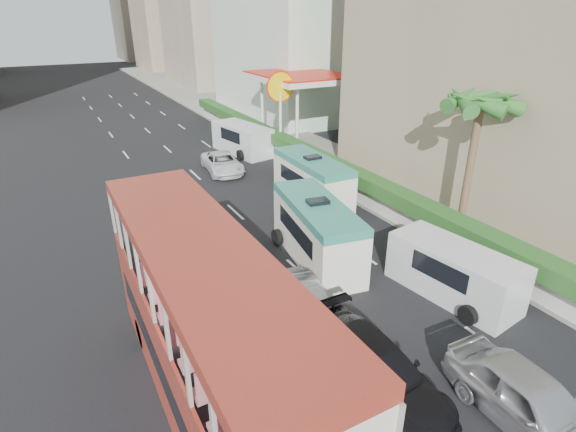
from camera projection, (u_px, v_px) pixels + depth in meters
ground_plane at (385, 338)px, 14.99m from camera, size 200.00×200.00×0.00m
double_decker_bus at (208, 333)px, 11.33m from camera, size 2.50×11.00×5.06m
car_silver_lane_a at (303, 317)px, 16.00m from camera, size 1.96×4.08×1.29m
car_silver_lane_b at (524, 424)px, 11.85m from camera, size 2.06×4.79×1.61m
car_black at (371, 391)px, 12.87m from camera, size 2.21×5.41×1.57m
van_asset at (223, 172)px, 30.58m from camera, size 2.55×4.74×1.27m
minibus_near at (317, 232)px, 19.25m from camera, size 2.98×6.25×2.66m
minibus_far at (312, 181)px, 25.09m from camera, size 2.14×5.95×2.61m
panel_van_near at (454, 272)px, 16.91m from camera, size 2.63×5.15×1.97m
panel_van_far at (242, 139)px, 34.27m from camera, size 3.11×5.69×2.15m
sidewalk at (278, 137)px, 38.85m from camera, size 6.00×120.00×0.18m
kerb_wall at (319, 171)px, 28.60m from camera, size 0.30×44.00×1.00m
hedge at (319, 158)px, 28.24m from camera, size 1.10×44.00×0.70m
palm_tree at (469, 171)px, 20.18m from camera, size 0.36×0.36×6.40m
shell_station at (300, 109)px, 36.59m from camera, size 6.50×8.00×5.50m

